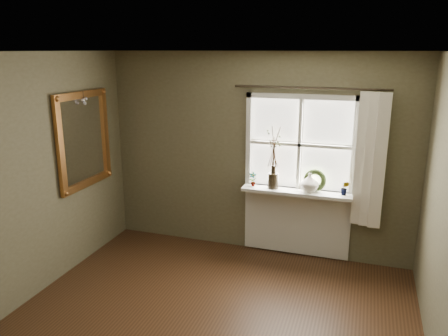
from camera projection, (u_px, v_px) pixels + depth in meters
ceiling at (185, 52)px, 3.22m from camera, size 4.50×4.50×0.00m
wall_back at (258, 154)px, 5.66m from camera, size 4.00×0.10×2.60m
window_frame at (300, 145)px, 5.38m from camera, size 1.36×0.06×1.24m
window_sill at (296, 192)px, 5.44m from camera, size 1.36×0.26×0.04m
window_apron at (296, 222)px, 5.65m from camera, size 1.36×0.04×0.88m
dark_jug at (273, 181)px, 5.50m from camera, size 0.17×0.17×0.20m
cream_vase at (310, 182)px, 5.35m from camera, size 0.23×0.23×0.24m
wreath at (315, 183)px, 5.38m from camera, size 0.29×0.15×0.29m
potted_plant_left at (253, 179)px, 5.58m from camera, size 0.10×0.08×0.18m
potted_plant_right at (345, 188)px, 5.23m from camera, size 0.11×0.09×0.18m
curtain at (370, 161)px, 5.07m from camera, size 0.36×0.12×1.59m
curtain_rod at (310, 88)px, 5.12m from camera, size 1.84×0.03×0.03m
gilt_mirror at (84, 139)px, 5.35m from camera, size 0.10×0.99×1.18m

